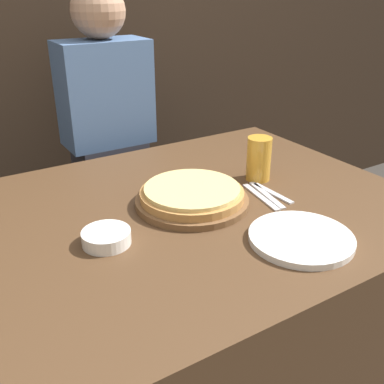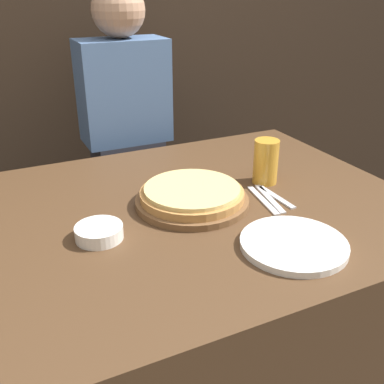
{
  "view_description": "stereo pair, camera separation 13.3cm",
  "coord_description": "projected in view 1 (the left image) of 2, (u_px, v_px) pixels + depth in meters",
  "views": [
    {
      "loc": [
        -0.65,
        -1.02,
        1.36
      ],
      "look_at": [
        -0.01,
        0.01,
        0.79
      ],
      "focal_mm": 42.0,
      "sensor_mm": 36.0,
      "label": 1
    },
    {
      "loc": [
        -0.53,
        -1.08,
        1.36
      ],
      "look_at": [
        -0.01,
        0.01,
        0.79
      ],
      "focal_mm": 42.0,
      "sensor_mm": 36.0,
      "label": 2
    }
  ],
  "objects": [
    {
      "name": "ground_plane",
      "position": [
        196.0,
        384.0,
        1.67
      ],
      "size": [
        12.0,
        12.0,
        0.0
      ],
      "primitive_type": "plane",
      "color": "#38332D"
    },
    {
      "name": "spoon",
      "position": [
        273.0,
        193.0,
        1.41
      ],
      "size": [
        0.02,
        0.17,
        0.0
      ],
      "color": "silver",
      "rests_on": "dining_table"
    },
    {
      "name": "fork",
      "position": [
        260.0,
        197.0,
        1.39
      ],
      "size": [
        0.05,
        0.2,
        0.0
      ],
      "color": "silver",
      "rests_on": "dining_table"
    },
    {
      "name": "side_bowl",
      "position": [
        106.0,
        237.0,
        1.14
      ],
      "size": [
        0.12,
        0.12,
        0.04
      ],
      "color": "white",
      "rests_on": "dining_table"
    },
    {
      "name": "pizza_on_board",
      "position": [
        192.0,
        196.0,
        1.34
      ],
      "size": [
        0.34,
        0.34,
        0.06
      ],
      "color": "brown",
      "rests_on": "dining_table"
    },
    {
      "name": "dining_table",
      "position": [
        196.0,
        303.0,
        1.51
      ],
      "size": [
        1.3,
        1.05,
        0.75
      ],
      "color": "#4C331E",
      "rests_on": "ground_plane"
    },
    {
      "name": "diner_person",
      "position": [
        110.0,
        154.0,
        1.94
      ],
      "size": [
        0.36,
        0.21,
        1.36
      ],
      "color": "#33333D",
      "rests_on": "ground_plane"
    },
    {
      "name": "beer_glass",
      "position": [
        259.0,
        157.0,
        1.48
      ],
      "size": [
        0.08,
        0.08,
        0.15
      ],
      "color": "gold",
      "rests_on": "dining_table"
    },
    {
      "name": "dinner_knife",
      "position": [
        267.0,
        195.0,
        1.4
      ],
      "size": [
        0.06,
        0.2,
        0.0
      ],
      "color": "silver",
      "rests_on": "dining_table"
    },
    {
      "name": "dinner_plate",
      "position": [
        301.0,
        238.0,
        1.15
      ],
      "size": [
        0.27,
        0.27,
        0.02
      ],
      "color": "white",
      "rests_on": "dining_table"
    }
  ]
}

